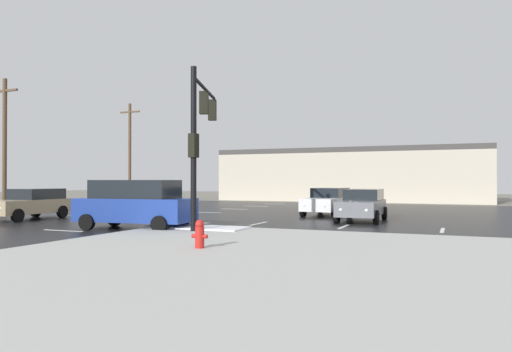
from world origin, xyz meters
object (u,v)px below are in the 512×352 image
at_px(sedan_white, 328,201).
at_px(utility_pole_distant, 130,150).
at_px(suv_blue, 135,203).
at_px(traffic_signal_mast, 200,126).
at_px(sedan_tan, 30,203).
at_px(utility_pole_far, 5,142).
at_px(fire_hydrant, 200,234).
at_px(sedan_grey, 362,204).

relative_size(sedan_white, utility_pole_distant, 0.49).
xyz_separation_m(sedan_white, utility_pole_distant, (-22.27, 10.91, 4.09)).
relative_size(sedan_white, suv_blue, 0.93).
xyz_separation_m(traffic_signal_mast, suv_blue, (-2.75, -0.52, -3.14)).
xyz_separation_m(sedan_tan, suv_blue, (8.22, -2.13, 0.24)).
bearing_deg(utility_pole_far, suv_blue, -23.01).
distance_m(traffic_signal_mast, fire_hydrant, 6.95).
bearing_deg(sedan_white, fire_hydrant, 3.82).
bearing_deg(suv_blue, sedan_grey, -141.67).
relative_size(traffic_signal_mast, fire_hydrant, 7.78).
distance_m(traffic_signal_mast, suv_blue, 4.20).
relative_size(fire_hydrant, suv_blue, 0.16).
distance_m(fire_hydrant, utility_pole_distant, 34.98).
height_order(fire_hydrant, utility_pole_distant, utility_pole_distant).
height_order(fire_hydrant, sedan_grey, sedan_grey).
xyz_separation_m(traffic_signal_mast, sedan_white, (2.61, 10.34, -3.37)).
bearing_deg(sedan_grey, sedan_tan, -72.12).
bearing_deg(fire_hydrant, utility_pole_far, 152.03).
bearing_deg(traffic_signal_mast, sedan_grey, -54.37).
relative_size(fire_hydrant, sedan_white, 0.17).
relative_size(sedan_grey, utility_pole_distant, 0.48).
height_order(sedan_tan, utility_pole_distant, utility_pole_distant).
bearing_deg(utility_pole_far, traffic_signal_mast, -18.34).
height_order(traffic_signal_mast, sedan_white, traffic_signal_mast).
bearing_deg(sedan_tan, utility_pole_distant, -160.07).
relative_size(fire_hydrant, utility_pole_distant, 0.08).
bearing_deg(fire_hydrant, sedan_grey, 79.40).
distance_m(fire_hydrant, suv_blue, 7.30).
relative_size(traffic_signal_mast, sedan_grey, 1.35).
height_order(sedan_tan, sedan_white, same).
xyz_separation_m(utility_pole_far, utility_pole_distant, (-1.60, 15.26, 0.35)).
relative_size(sedan_tan, sedan_grey, 1.01).
xyz_separation_m(traffic_signal_mast, utility_pole_distant, (-19.66, 21.25, 0.71)).
distance_m(sedan_white, sedan_grey, 4.12).
height_order(sedan_white, suv_blue, suv_blue).
xyz_separation_m(fire_hydrant, utility_pole_far, (-20.94, 11.12, 4.06)).
bearing_deg(utility_pole_far, utility_pole_distant, 95.98).
bearing_deg(sedan_white, sedan_grey, 41.25).
bearing_deg(utility_pole_far, sedan_grey, 2.77).
relative_size(sedan_tan, utility_pole_distant, 0.49).
height_order(traffic_signal_mast, suv_blue, traffic_signal_mast).
relative_size(suv_blue, utility_pole_distant, 0.53).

